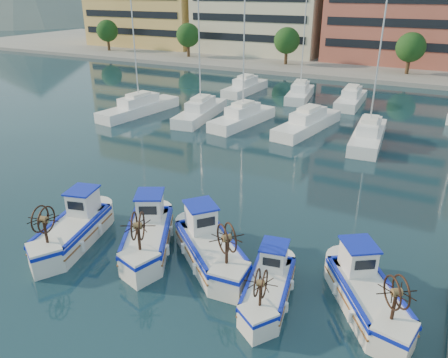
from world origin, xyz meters
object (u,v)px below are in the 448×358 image
fishing_boat_b (148,233)px  fishing_boat_e (366,291)px  fishing_boat_c (209,246)px  fishing_boat_d (269,284)px  fishing_boat_a (74,227)px

fishing_boat_b → fishing_boat_e: fishing_boat_b is taller
fishing_boat_b → fishing_boat_e: 10.29m
fishing_boat_b → fishing_boat_c: bearing=-21.5°
fishing_boat_c → fishing_boat_d: 3.65m
fishing_boat_d → fishing_boat_b: bearing=162.0°
fishing_boat_a → fishing_boat_c: 7.01m
fishing_boat_c → fishing_boat_e: 7.06m
fishing_boat_a → fishing_boat_e: size_ratio=1.05×
fishing_boat_c → fishing_boat_d: size_ratio=1.16×
fishing_boat_a → fishing_boat_c: fishing_boat_c is taller
fishing_boat_c → fishing_boat_d: fishing_boat_c is taller
fishing_boat_c → fishing_boat_d: bearing=-68.6°
fishing_boat_b → fishing_boat_c: (3.22, 0.37, 0.01)m
fishing_boat_a → fishing_boat_d: fishing_boat_a is taller
fishing_boat_e → fishing_boat_d: bearing=164.7°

